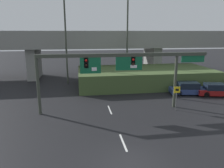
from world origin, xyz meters
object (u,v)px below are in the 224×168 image
signal_gantry (121,64)px  speed_limit_sign (177,95)px  parked_sedan_near_right (189,89)px  highway_light_pole_far (65,25)px  highway_light_pole_near (128,19)px  parked_sedan_mid_right (216,90)px

signal_gantry → speed_limit_sign: size_ratio=6.70×
parked_sedan_near_right → highway_light_pole_far: bearing=160.5°
signal_gantry → highway_light_pole_near: 13.82m
signal_gantry → speed_limit_sign: 6.08m
signal_gantry → highway_light_pole_near: highway_light_pole_near is taller
highway_light_pole_near → parked_sedan_near_right: size_ratio=3.67×
speed_limit_sign → parked_sedan_near_right: (3.95, 5.07, -0.88)m
signal_gantry → parked_sedan_mid_right: 12.99m
parked_sedan_near_right → parked_sedan_mid_right: parked_sedan_near_right is taller
parked_sedan_near_right → parked_sedan_mid_right: 3.02m
highway_light_pole_near → parked_sedan_mid_right: bearing=-47.5°
speed_limit_sign → parked_sedan_near_right: bearing=52.1°
parked_sedan_mid_right → speed_limit_sign: bearing=-137.0°
highway_light_pole_far → parked_sedan_mid_right: bearing=-27.1°
parked_sedan_near_right → speed_limit_sign: bearing=-119.3°
speed_limit_sign → parked_sedan_near_right: 6.49m
highway_light_pole_near → highway_light_pole_far: 8.94m
speed_limit_sign → highway_light_pole_near: bearing=98.0°
speed_limit_sign → parked_sedan_mid_right: size_ratio=0.53×
highway_light_pole_near → parked_sedan_near_right: 13.30m
highway_light_pole_far → parked_sedan_mid_right: (17.53, -8.96, -7.66)m
speed_limit_sign → parked_sedan_mid_right: (6.77, 4.00, -0.90)m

